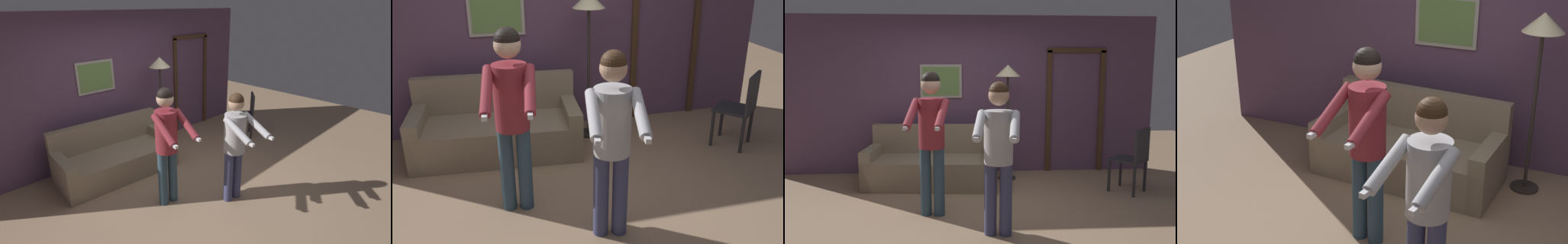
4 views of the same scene
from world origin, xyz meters
The scene contains 7 objects.
ground_plane centered at (0.00, 0.00, 0.00)m, with size 12.00×12.00×0.00m, color tan.
back_wall_assembly centered at (0.02, 2.01, 1.30)m, with size 6.40×0.10×2.60m.
couch centered at (-0.51, 1.32, 0.28)m, with size 1.96×0.99×0.87m.
torchiere_lamp centered at (0.67, 1.53, 1.55)m, with size 0.39×0.39×1.80m.
person_standing_left centered at (-0.42, 0.06, 1.03)m, with size 0.50×0.70×1.71m.
person_standing_right centered at (0.30, -0.54, 0.97)m, with size 0.51×0.70×1.61m.
dining_chair_distant centered at (2.34, 0.73, 0.53)m, with size 0.59×0.59×0.93m.
Camera 3 is at (-0.12, -4.31, 1.74)m, focal length 35.00 mm.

